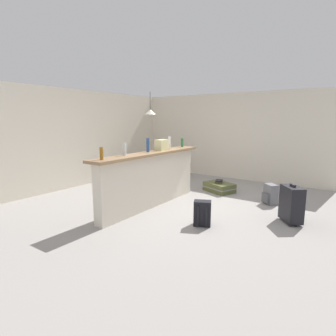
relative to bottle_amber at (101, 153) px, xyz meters
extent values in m
cube|color=gray|center=(1.76, -0.36, -1.23)|extent=(13.00, 13.00, 0.05)
cube|color=silver|center=(1.76, 2.69, 0.05)|extent=(6.60, 0.10, 2.50)
cube|color=silver|center=(4.81, -0.06, 0.05)|extent=(0.10, 6.00, 2.50)
cube|color=silver|center=(1.25, -0.01, -0.68)|extent=(2.80, 0.20, 1.05)
cube|color=#93704C|center=(1.25, -0.01, -0.13)|extent=(2.96, 0.40, 0.05)
cylinder|color=#9E661E|center=(0.00, 0.00, 0.00)|extent=(0.06, 0.06, 0.20)
cylinder|color=silver|center=(0.60, 0.07, 0.01)|extent=(0.07, 0.07, 0.22)
cylinder|color=#284C89|center=(1.25, 0.05, 0.04)|extent=(0.06, 0.06, 0.28)
cylinder|color=silver|center=(1.91, -0.01, 0.04)|extent=(0.06, 0.06, 0.28)
cylinder|color=#2D6B38|center=(2.53, 0.05, 0.00)|extent=(0.06, 0.06, 0.21)
cube|color=beige|center=(1.68, 0.03, 0.01)|extent=(0.26, 0.18, 0.22)
cube|color=brown|center=(3.14, 1.46, -0.48)|extent=(1.10, 0.80, 0.04)
cylinder|color=brown|center=(2.65, 1.12, -0.85)|extent=(0.06, 0.06, 0.70)
cylinder|color=brown|center=(3.63, 1.12, -0.85)|extent=(0.06, 0.06, 0.70)
cylinder|color=brown|center=(2.65, 1.80, -0.85)|extent=(0.06, 0.06, 0.70)
cylinder|color=brown|center=(3.63, 1.80, -0.85)|extent=(0.06, 0.06, 0.70)
cube|color=#4C331E|center=(3.10, 0.79, -0.77)|extent=(0.43, 0.43, 0.04)
cube|color=#4C331E|center=(3.09, 0.97, -0.51)|extent=(0.40, 0.07, 0.48)
cylinder|color=#4C331E|center=(2.95, 0.62, -1.00)|extent=(0.04, 0.04, 0.41)
cylinder|color=#4C331E|center=(3.27, 0.64, -1.00)|extent=(0.04, 0.04, 0.41)
cylinder|color=#4C331E|center=(2.93, 0.94, -1.00)|extent=(0.04, 0.04, 0.41)
cylinder|color=#4C331E|center=(3.25, 0.96, -1.00)|extent=(0.04, 0.04, 0.41)
cylinder|color=black|center=(3.23, 1.54, 1.05)|extent=(0.01, 0.01, 0.50)
cone|color=white|center=(3.23, 1.54, 0.75)|extent=(0.34, 0.34, 0.14)
sphere|color=white|center=(3.23, 1.54, 0.67)|extent=(0.07, 0.07, 0.07)
cube|color=#51562D|center=(3.09, -0.68, -1.09)|extent=(0.70, 0.81, 0.22)
cube|color=gray|center=(3.09, -0.68, -1.09)|extent=(0.72, 0.83, 0.02)
cube|color=#2D2D33|center=(3.25, -0.30, -1.09)|extent=(0.22, 0.20, 0.02)
cube|color=slate|center=(2.77, -1.97, -0.99)|extent=(0.32, 0.33, 0.42)
cube|color=#515155|center=(2.70, -1.89, -1.07)|extent=(0.20, 0.20, 0.19)
cube|color=black|center=(2.90, -1.99, -1.01)|extent=(0.04, 0.04, 0.36)
cube|color=black|center=(2.80, -2.09, -1.01)|extent=(0.04, 0.04, 0.36)
cube|color=black|center=(0.91, -1.35, -0.99)|extent=(0.28, 0.33, 0.42)
cube|color=black|center=(1.01, -1.31, -1.07)|extent=(0.15, 0.22, 0.19)
cube|color=black|center=(0.85, -1.46, -1.01)|extent=(0.04, 0.04, 0.36)
cube|color=black|center=(0.79, -1.33, -1.01)|extent=(0.04, 0.04, 0.36)
cube|color=black|center=(1.89, -2.53, -0.87)|extent=(0.50, 0.46, 0.60)
cylinder|color=black|center=(2.04, -2.42, -1.17)|extent=(0.07, 0.06, 0.06)
cylinder|color=black|center=(1.74, -2.65, -1.17)|extent=(0.07, 0.06, 0.06)
cube|color=#232328|center=(1.89, -2.53, -0.55)|extent=(0.14, 0.12, 0.04)
cube|color=tan|center=(3.13, -0.63, -0.96)|extent=(0.25, 0.21, 0.04)
cube|color=black|center=(3.07, -0.67, -0.93)|extent=(0.26, 0.22, 0.03)
camera|label=1|loc=(-2.99, -3.36, 0.53)|focal=29.43mm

